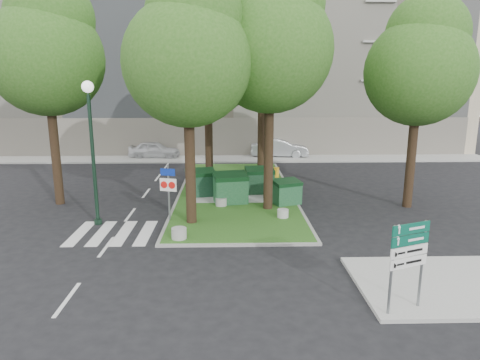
{
  "coord_description": "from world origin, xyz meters",
  "views": [
    {
      "loc": [
        0.14,
        -15.25,
        6.05
      ],
      "look_at": [
        0.6,
        2.42,
        2.0
      ],
      "focal_mm": 32.0,
      "sensor_mm": 36.0,
      "label": 1
    }
  ],
  "objects_px": {
    "tree_median_near_left": "(189,50)",
    "traffic_sign_pole": "(169,186)",
    "dumpster_a": "(201,183)",
    "tree_street_right": "(421,62)",
    "bollard_right": "(283,213)",
    "tree_median_near_right": "(272,37)",
    "tree_street_left": "(48,48)",
    "dumpster_c": "(260,180)",
    "tree_median_far": "(263,44)",
    "car_silver": "(279,148)",
    "bollard_mid": "(221,202)",
    "litter_bin": "(276,172)",
    "street_lamp": "(91,136)",
    "directional_sign": "(408,253)",
    "tree_median_mid": "(209,65)",
    "dumpster_b": "(231,188)",
    "car_white": "(154,150)",
    "bollard_left": "(179,233)",
    "dumpster_d": "(287,192)"
  },
  "relations": [
    {
      "from": "street_lamp",
      "to": "directional_sign",
      "type": "relative_size",
      "value": 2.52
    },
    {
      "from": "tree_street_right",
      "to": "dumpster_d",
      "type": "bearing_deg",
      "value": 177.98
    },
    {
      "from": "car_white",
      "to": "dumpster_b",
      "type": "bearing_deg",
      "value": -152.58
    },
    {
      "from": "bollard_mid",
      "to": "traffic_sign_pole",
      "type": "relative_size",
      "value": 0.21
    },
    {
      "from": "tree_median_near_right",
      "to": "tree_median_far",
      "type": "distance_m",
      "value": 7.51
    },
    {
      "from": "bollard_mid",
      "to": "tree_street_right",
      "type": "bearing_deg",
      "value": 0.36
    },
    {
      "from": "litter_bin",
      "to": "car_silver",
      "type": "bearing_deg",
      "value": 81.93
    },
    {
      "from": "tree_median_mid",
      "to": "dumpster_d",
      "type": "relative_size",
      "value": 6.31
    },
    {
      "from": "tree_median_near_left",
      "to": "bollard_right",
      "type": "height_order",
      "value": "tree_median_near_left"
    },
    {
      "from": "tree_street_right",
      "to": "dumpster_c",
      "type": "bearing_deg",
      "value": 161.5
    },
    {
      "from": "bollard_right",
      "to": "car_white",
      "type": "relative_size",
      "value": 0.12
    },
    {
      "from": "tree_median_near_right",
      "to": "tree_street_left",
      "type": "xyz_separation_m",
      "value": [
        -10.5,
        1.5,
        -0.33
      ]
    },
    {
      "from": "bollard_mid",
      "to": "directional_sign",
      "type": "height_order",
      "value": "directional_sign"
    },
    {
      "from": "tree_median_near_left",
      "to": "tree_median_near_right",
      "type": "bearing_deg",
      "value": 29.74
    },
    {
      "from": "dumpster_c",
      "to": "car_white",
      "type": "xyz_separation_m",
      "value": [
        -7.72,
        11.76,
        -0.11
      ]
    },
    {
      "from": "dumpster_b",
      "to": "directional_sign",
      "type": "bearing_deg",
      "value": -77.65
    },
    {
      "from": "dumpster_a",
      "to": "car_silver",
      "type": "relative_size",
      "value": 0.37
    },
    {
      "from": "litter_bin",
      "to": "street_lamp",
      "type": "distance_m",
      "value": 12.83
    },
    {
      "from": "tree_median_mid",
      "to": "car_white",
      "type": "relative_size",
      "value": 2.44
    },
    {
      "from": "tree_median_near_left",
      "to": "litter_bin",
      "type": "height_order",
      "value": "tree_median_near_left"
    },
    {
      "from": "litter_bin",
      "to": "tree_median_near_left",
      "type": "bearing_deg",
      "value": -117.29
    },
    {
      "from": "litter_bin",
      "to": "traffic_sign_pole",
      "type": "distance_m",
      "value": 10.31
    },
    {
      "from": "tree_median_near_right",
      "to": "car_white",
      "type": "bearing_deg",
      "value": 118.56
    },
    {
      "from": "car_silver",
      "to": "litter_bin",
      "type": "bearing_deg",
      "value": 176.85
    },
    {
      "from": "tree_median_mid",
      "to": "dumpster_b",
      "type": "xyz_separation_m",
      "value": [
        1.12,
        -3.49,
        -6.12
      ]
    },
    {
      "from": "tree_median_near_left",
      "to": "car_white",
      "type": "relative_size",
      "value": 2.58
    },
    {
      "from": "car_white",
      "to": "litter_bin",
      "type": "bearing_deg",
      "value": -127.48
    },
    {
      "from": "tree_street_right",
      "to": "bollard_mid",
      "type": "xyz_separation_m",
      "value": [
        -9.35,
        -0.06,
        -6.67
      ]
    },
    {
      "from": "bollard_left",
      "to": "dumpster_a",
      "type": "bearing_deg",
      "value": 86.25
    },
    {
      "from": "dumpster_b",
      "to": "tree_median_near_left",
      "type": "bearing_deg",
      "value": -129.37
    },
    {
      "from": "traffic_sign_pole",
      "to": "car_silver",
      "type": "xyz_separation_m",
      "value": [
        6.8,
        16.58,
        -0.88
      ]
    },
    {
      "from": "tree_street_left",
      "to": "litter_bin",
      "type": "xyz_separation_m",
      "value": [
        11.57,
        5.36,
        -7.22
      ]
    },
    {
      "from": "dumpster_a",
      "to": "car_silver",
      "type": "height_order",
      "value": "dumpster_a"
    },
    {
      "from": "dumpster_b",
      "to": "bollard_left",
      "type": "bearing_deg",
      "value": -122.83
    },
    {
      "from": "tree_median_mid",
      "to": "dumpster_d",
      "type": "xyz_separation_m",
      "value": [
        3.91,
        -3.79,
        -6.26
      ]
    },
    {
      "from": "directional_sign",
      "to": "bollard_right",
      "type": "bearing_deg",
      "value": 84.2
    },
    {
      "from": "tree_median_near_right",
      "to": "dumpster_a",
      "type": "xyz_separation_m",
      "value": [
        -3.48,
        2.44,
        -7.18
      ]
    },
    {
      "from": "tree_median_far",
      "to": "car_silver",
      "type": "relative_size",
      "value": 2.56
    },
    {
      "from": "tree_median_near_right",
      "to": "street_lamp",
      "type": "bearing_deg",
      "value": -166.41
    },
    {
      "from": "bollard_right",
      "to": "directional_sign",
      "type": "distance_m",
      "value": 8.5
    },
    {
      "from": "dumpster_d",
      "to": "traffic_sign_pole",
      "type": "bearing_deg",
      "value": -177.96
    },
    {
      "from": "tree_street_left",
      "to": "dumpster_a",
      "type": "distance_m",
      "value": 9.85
    },
    {
      "from": "tree_median_near_left",
      "to": "traffic_sign_pole",
      "type": "height_order",
      "value": "tree_median_near_left"
    },
    {
      "from": "dumpster_d",
      "to": "bollard_mid",
      "type": "relative_size",
      "value": 2.89
    },
    {
      "from": "dumpster_b",
      "to": "bollard_left",
      "type": "relative_size",
      "value": 3.16
    },
    {
      "from": "tree_median_near_left",
      "to": "dumpster_a",
      "type": "bearing_deg",
      "value": 89.71
    },
    {
      "from": "tree_street_right",
      "to": "bollard_right",
      "type": "xyz_separation_m",
      "value": [
        -6.54,
        -1.98,
        -6.68
      ]
    },
    {
      "from": "dumpster_c",
      "to": "street_lamp",
      "type": "xyz_separation_m",
      "value": [
        -7.41,
        -4.79,
        3.04
      ]
    },
    {
      "from": "dumpster_b",
      "to": "street_lamp",
      "type": "bearing_deg",
      "value": -164.78
    },
    {
      "from": "tree_median_mid",
      "to": "dumpster_b",
      "type": "relative_size",
      "value": 5.38
    }
  ]
}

